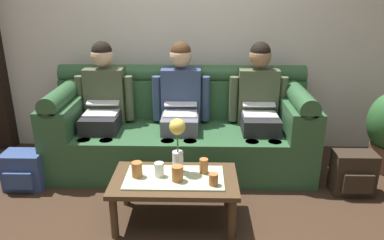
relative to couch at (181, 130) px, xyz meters
name	(u,v)px	position (x,y,z in m)	size (l,w,h in m)	color
ground_plane	(173,237)	(0.00, -1.17, -0.37)	(14.00, 14.00, 0.00)	#382619
back_wall_patterned	(183,12)	(0.00, 0.53, 1.08)	(6.00, 0.12, 2.90)	silver
couch	(181,130)	(0.00, 0.00, 0.00)	(2.47, 0.88, 0.96)	#2D5633
person_left	(103,102)	(-0.75, 0.00, 0.29)	(0.56, 0.67, 1.22)	#232326
person_middle	(181,102)	(0.00, 0.00, 0.29)	(0.56, 0.67, 1.22)	#595B66
person_right	(259,103)	(0.75, 0.00, 0.29)	(0.56, 0.67, 1.22)	#232326
coffee_table	(175,183)	(0.00, -0.97, -0.05)	(0.93, 0.53, 0.38)	#47331E
flower_vase	(178,141)	(0.02, -0.88, 0.26)	(0.12, 0.12, 0.43)	silver
cup_near_left	(204,166)	(0.22, -0.90, 0.07)	(0.07, 0.07, 0.11)	#B26633
cup_near_right	(177,173)	(0.03, -1.02, 0.07)	(0.08, 0.08, 0.12)	#B26633
cup_far_center	(213,179)	(0.29, -1.07, 0.05)	(0.07, 0.07, 0.09)	#B26633
cup_far_left	(137,169)	(-0.28, -0.97, 0.07)	(0.08, 0.08, 0.12)	#B26633
cup_far_right	(159,169)	(-0.11, -0.96, 0.06)	(0.07, 0.07, 0.11)	white
backpack_right	(353,173)	(1.51, -0.52, -0.18)	(0.35, 0.25, 0.37)	#2D2319
backpack_left	(25,170)	(-1.37, -0.50, -0.20)	(0.35, 0.27, 0.34)	#33477A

